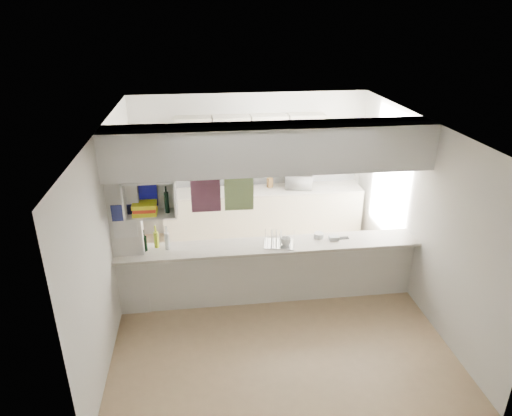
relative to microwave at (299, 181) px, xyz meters
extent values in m
plane|color=#A0825D|center=(-0.85, -2.10, -1.06)|extent=(4.80, 4.80, 0.00)
plane|color=white|center=(-0.85, -2.10, 1.54)|extent=(4.80, 4.80, 0.00)
plane|color=silver|center=(-0.85, 0.30, 0.24)|extent=(4.20, 0.00, 4.20)
plane|color=silver|center=(-2.95, -2.10, 0.24)|extent=(0.00, 4.80, 4.80)
plane|color=silver|center=(1.25, -2.10, 0.24)|extent=(0.00, 4.80, 4.80)
cube|color=silver|center=(-0.85, -2.10, -0.62)|extent=(4.20, 0.15, 0.88)
cube|color=#B7AFA0|center=(-0.85, -2.10, -0.16)|extent=(4.20, 0.50, 0.04)
cube|color=white|center=(-0.85, -2.10, 1.24)|extent=(4.20, 0.50, 0.60)
cube|color=silver|center=(-2.75, -2.10, 0.24)|extent=(0.40, 0.18, 2.60)
cube|color=#191E4C|center=(-2.75, -2.20, 0.49)|extent=(0.30, 0.01, 0.22)
cube|color=white|center=(-2.75, -2.20, 0.26)|extent=(0.30, 0.01, 0.24)
cube|color=#321628|center=(-1.70, -1.88, 0.62)|extent=(0.40, 0.02, 0.62)
cube|color=#155C62|center=(-1.25, -1.88, 0.62)|extent=(0.40, 0.02, 0.62)
cube|color=white|center=(-2.40, -2.20, 0.46)|extent=(0.65, 0.35, 0.02)
cube|color=white|center=(-2.40, -2.20, 0.93)|extent=(0.65, 0.35, 0.02)
cube|color=white|center=(-2.40, -2.04, 0.69)|extent=(0.65, 0.02, 0.50)
cube|color=white|center=(-2.72, -2.20, 0.69)|extent=(0.02, 0.35, 0.50)
cube|color=white|center=(-2.09, -2.20, 0.69)|extent=(0.02, 0.35, 0.50)
cube|color=#D0CF17|center=(-2.48, -2.20, 0.49)|extent=(0.30, 0.24, 0.05)
cube|color=red|center=(-2.48, -2.20, 0.54)|extent=(0.28, 0.22, 0.05)
cube|color=#D0CF17|center=(-2.48, -2.20, 0.59)|extent=(0.30, 0.24, 0.05)
cube|color=#0B0B7A|center=(-2.45, -2.08, 0.69)|extent=(0.26, 0.02, 0.34)
cylinder|color=black|center=(-2.20, -2.20, 0.61)|extent=(0.06, 0.06, 0.28)
cube|color=beige|center=(-0.65, 0.00, -0.61)|extent=(3.60, 0.60, 0.90)
cube|color=#B7AFA0|center=(-0.65, 0.00, -0.15)|extent=(3.60, 0.63, 0.03)
cube|color=silver|center=(-0.65, 0.28, 0.16)|extent=(3.60, 0.03, 0.60)
cube|color=beige|center=(-0.85, 0.13, 0.82)|extent=(2.62, 0.34, 0.72)
cube|color=white|center=(-0.10, 0.06, 0.42)|extent=(0.60, 0.46, 0.12)
cube|color=silver|center=(-0.10, -0.17, 0.39)|extent=(0.60, 0.02, 0.05)
imported|color=white|center=(0.00, 0.00, 0.00)|extent=(0.54, 0.41, 0.27)
imported|color=#0B0B7A|center=(0.03, -0.03, 0.17)|extent=(0.28, 0.28, 0.07)
cube|color=silver|center=(-0.72, -2.12, -0.13)|extent=(0.48, 0.40, 0.01)
cylinder|color=white|center=(-0.83, -2.10, -0.01)|extent=(0.06, 0.21, 0.21)
cylinder|color=white|center=(-0.77, -2.11, -0.01)|extent=(0.06, 0.21, 0.21)
cylinder|color=white|center=(-0.70, -2.12, -0.01)|extent=(0.06, 0.21, 0.21)
imported|color=white|center=(-0.64, -2.16, -0.07)|extent=(0.15, 0.15, 0.11)
cylinder|color=black|center=(-2.55, -2.06, -0.03)|extent=(0.07, 0.07, 0.21)
cylinder|color=black|center=(-2.55, -2.06, 0.12)|extent=(0.03, 0.03, 0.10)
cylinder|color=#8EA31B|center=(-2.40, -1.98, -0.02)|extent=(0.07, 0.07, 0.23)
cylinder|color=#8EA31B|center=(-2.40, -1.98, 0.14)|extent=(0.03, 0.03, 0.10)
cylinder|color=silver|center=(-2.25, -2.06, -0.01)|extent=(0.07, 0.07, 0.24)
cylinder|color=silver|center=(-2.25, -2.06, 0.16)|extent=(0.03, 0.03, 0.10)
cylinder|color=silver|center=(-0.13, -1.98, -0.10)|extent=(0.14, 0.14, 0.07)
cube|color=silver|center=(0.07, -2.08, -0.11)|extent=(0.14, 0.10, 0.06)
cube|color=black|center=(0.22, -2.05, -0.13)|extent=(0.14, 0.07, 0.01)
cylinder|color=black|center=(-1.17, 0.05, -0.06)|extent=(0.11, 0.11, 0.15)
cube|color=brown|center=(-0.52, 0.08, -0.04)|extent=(0.11, 0.10, 0.18)
camera|label=1|loc=(-1.74, -7.63, 2.86)|focal=32.00mm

